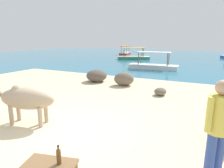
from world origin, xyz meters
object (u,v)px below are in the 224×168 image
bottle (59,156)px  boat_green (133,57)px  cow (25,99)px  person_standing (218,125)px  boat_white (153,65)px  low_bench_table (49,168)px  boat_red (125,53)px

bottle → boat_green: boat_green is taller
cow → bottle: size_ratio=6.30×
boat_green → bottle: bearing=82.5°
person_standing → boat_green: person_standing is taller
bottle → boat_white: boat_white is taller
boat_green → boat_white: bearing=97.2°
low_bench_table → boat_green: 19.88m
low_bench_table → boat_red: 26.57m
bottle → boat_green: bearing=106.8°
boat_red → low_bench_table: bearing=8.6°
cow → person_standing: person_standing is taller
person_standing → boat_white: person_standing is taller
low_bench_table → boat_green: bearing=91.8°
cow → boat_red: boat_red is taller
low_bench_table → cow: bearing=131.6°
bottle → boat_red: 26.54m
cow → bottle: 2.69m
boat_white → low_bench_table: bearing=-85.1°
cow → low_bench_table: 2.65m
low_bench_table → bottle: bottle is taller
low_bench_table → boat_white: (-1.70, 12.68, -0.09)m
cow → boat_green: 17.94m
cow → boat_white: 11.23m
bottle → person_standing: bearing=30.0°
cow → boat_green: boat_green is taller
boat_white → boat_red: 14.34m
low_bench_table → boat_red: boat_red is taller
boat_white → boat_red: bearing=118.1°
boat_white → bottle: bearing=-84.5°
low_bench_table → bottle: (0.12, 0.08, 0.19)m
cow → low_bench_table: size_ratio=2.20×
boat_red → boat_green: (3.44, -5.91, 0.00)m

